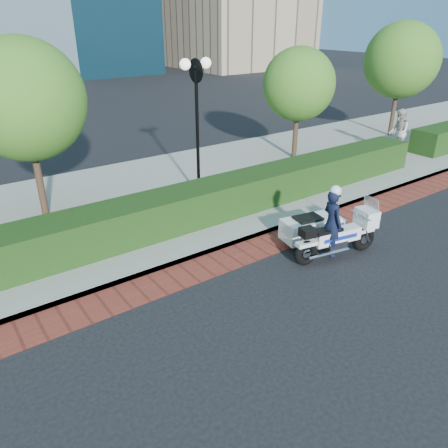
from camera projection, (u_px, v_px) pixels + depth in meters
ground at (286, 279)px, 9.94m from camera, size 120.00×120.00×0.00m
brick_strip at (245, 253)px, 11.04m from camera, size 60.00×1.00×0.01m
sidewalk at (160, 197)px, 14.31m from camera, size 60.00×8.00×0.15m
hedge_main at (200, 203)px, 12.30m from camera, size 18.00×1.20×1.00m
lamppost at (197, 108)px, 13.01m from camera, size 1.02×0.70×4.21m
tree_b at (24, 100)px, 11.39m from camera, size 3.20×3.20×4.89m
tree_c at (299, 85)px, 16.83m from camera, size 2.80×2.80×4.30m
tree_d at (402, 60)px, 20.02m from camera, size 3.40×3.40×5.16m
police_motorcycle at (325, 229)px, 10.81m from camera, size 2.36×1.90×1.92m
pedestrian at (398, 132)px, 18.07m from camera, size 1.16×1.15×1.89m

